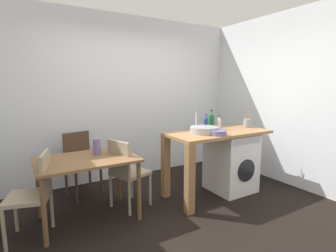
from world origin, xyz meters
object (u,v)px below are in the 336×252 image
chair_opposite (126,170)px  washing_machine (231,162)px  bottle_squat_brown (211,120)px  bottle_tall_green (206,123)px  vase (97,147)px  utensil_crock (247,123)px  chair_spare_by_wall (80,160)px  mixing_bowl (218,132)px  chair_person_seat (35,191)px  bottle_clear_small (219,123)px  dining_table (87,166)px

chair_opposite → washing_machine: size_ratio=1.05×
washing_machine → bottle_squat_brown: size_ratio=2.99×
chair_opposite → bottle_squat_brown: (1.37, -0.01, 0.54)m
bottle_tall_green → vase: 1.59m
washing_machine → utensil_crock: size_ratio=2.87×
chair_spare_by_wall → washing_machine: 2.21m
chair_opposite → mixing_bowl: (1.12, -0.44, 0.45)m
mixing_bowl → bottle_squat_brown: bearing=60.0°
bottle_tall_green → bottle_squat_brown: 0.14m
chair_opposite → mixing_bowl: bearing=49.3°
chair_opposite → chair_spare_by_wall: 0.85m
chair_spare_by_wall → vase: 0.75m
chair_opposite → bottle_tall_green: 1.34m
chair_person_seat → bottle_tall_green: (2.27, 0.10, 0.52)m
washing_machine → bottle_clear_small: size_ratio=4.21×
bottle_clear_small → vase: 1.80m
bottle_squat_brown → bottle_clear_small: bearing=-38.7°
bottle_squat_brown → mixing_bowl: (-0.25, -0.43, -0.09)m
chair_spare_by_wall → bottle_tall_green: 1.89m
chair_person_seat → bottle_squat_brown: bearing=-71.0°
dining_table → mixing_bowl: 1.69m
dining_table → bottle_clear_small: 1.97m
utensil_crock → vase: size_ratio=1.55×
chair_spare_by_wall → bottle_tall_green: size_ratio=3.93×
chair_spare_by_wall → mixing_bowl: size_ratio=3.94×
chair_opposite → chair_person_seat: bearing=-101.2°
mixing_bowl → utensil_crock: utensil_crock is taller
chair_spare_by_wall → mixing_bowl: bearing=130.5°
chair_spare_by_wall → bottle_tall_green: bottle_tall_green is taller
chair_opposite → chair_spare_by_wall: (-0.39, 0.75, 0.00)m
dining_table → bottle_tall_green: bottle_tall_green is taller
bottle_squat_brown → bottle_clear_small: bottle_squat_brown is taller
vase → bottle_tall_green: bearing=-4.4°
mixing_bowl → vase: mixing_bowl is taller
chair_opposite → mixing_bowl: size_ratio=3.94×
washing_machine → bottle_squat_brown: 0.69m
chair_person_seat → utensil_crock: utensil_crock is taller
washing_machine → bottle_clear_small: (-0.12, 0.16, 0.58)m
chair_opposite → vase: 0.47m
dining_table → chair_spare_by_wall: bearing=83.7°
chair_person_seat → mixing_bowl: mixing_bowl is taller
chair_person_seat → mixing_bowl: (2.15, -0.29, 0.45)m
dining_table → bottle_clear_small: (1.94, -0.06, 0.37)m
dining_table → utensil_crock: (2.42, -0.16, 0.35)m
chair_spare_by_wall → utensil_crock: size_ratio=3.00×
chair_person_seat → washing_machine: chair_person_seat is taller
chair_spare_by_wall → mixing_bowl: (1.52, -1.19, 0.45)m
chair_person_seat → vase: 0.80m
chair_person_seat → dining_table: bearing=-61.8°
chair_spare_by_wall → utensil_crock: utensil_crock is taller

